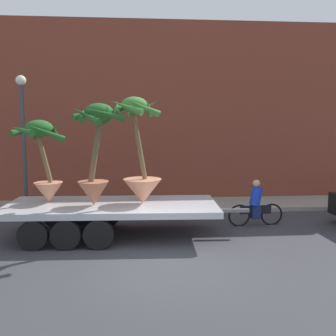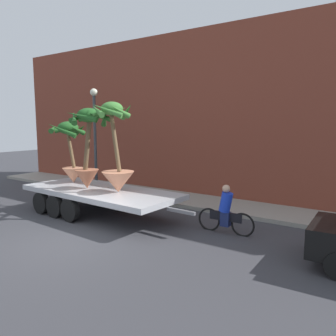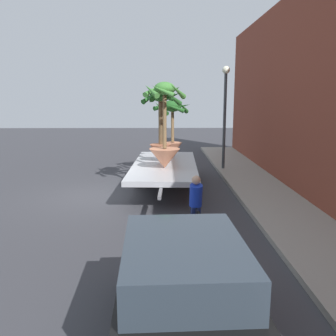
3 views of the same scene
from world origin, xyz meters
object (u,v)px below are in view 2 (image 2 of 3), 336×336
object	(u,v)px
potted_palm_rear	(88,146)
cyclist	(226,212)
potted_palm_middle	(116,156)
potted_palm_front	(70,149)
street_lamp	(95,126)
flatbed_trailer	(96,194)

from	to	relation	value
potted_palm_rear	cyclist	xyz separation A→B (m)	(4.99, 0.97, -1.87)
potted_palm_middle	potted_palm_front	distance (m)	2.86
street_lamp	potted_palm_middle	bearing A→B (deg)	-35.27
potted_palm_rear	potted_palm_front	distance (m)	1.70
potted_palm_middle	cyclist	bearing A→B (deg)	12.29
potted_palm_rear	street_lamp	world-z (taller)	street_lamp
potted_palm_middle	cyclist	size ratio (longest dim) A/B	1.69
potted_palm_front	street_lamp	size ratio (longest dim) A/B	0.51
flatbed_trailer	potted_palm_middle	distance (m)	1.81
potted_palm_rear	potted_palm_front	size ratio (longest dim) A/B	1.19
cyclist	potted_palm_middle	bearing A→B (deg)	-167.71
potted_palm_rear	potted_palm_front	bearing A→B (deg)	162.39
cyclist	street_lamp	xyz separation A→B (m)	(-7.85, 2.07, 2.56)
flatbed_trailer	potted_palm_middle	world-z (taller)	potted_palm_middle
flatbed_trailer	cyclist	bearing A→B (deg)	9.37
potted_palm_front	flatbed_trailer	bearing A→B (deg)	-11.14
flatbed_trailer	potted_palm_front	size ratio (longest dim) A/B	2.94
flatbed_trailer	potted_palm_middle	xyz separation A→B (m)	(1.08, -0.02, 1.45)
flatbed_trailer	street_lamp	world-z (taller)	street_lamp
potted_palm_front	cyclist	bearing A→B (deg)	3.94
potted_palm_rear	potted_palm_front	xyz separation A→B (m)	(-1.61, 0.51, -0.20)
flatbed_trailer	potted_palm_rear	xyz separation A→B (m)	(-0.14, -0.17, 1.76)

